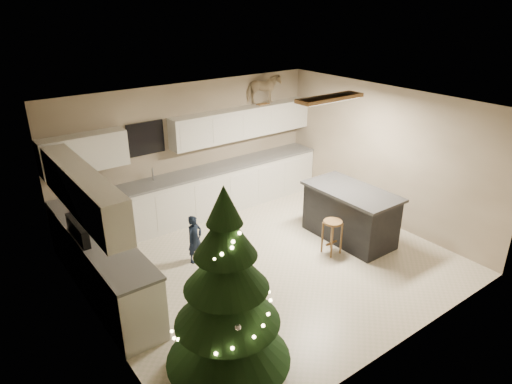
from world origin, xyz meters
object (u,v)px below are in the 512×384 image
(toddler, at_px, (195,239))
(rocking_horse, at_px, (263,89))
(bar_stool, at_px, (332,229))
(island, at_px, (350,214))
(christmas_tree, at_px, (227,303))

(toddler, bearing_deg, rocking_horse, 14.45)
(bar_stool, height_order, rocking_horse, rocking_horse)
(bar_stool, xyz_separation_m, toddler, (-1.99, 1.16, -0.05))
(island, height_order, bar_stool, island)
(island, bearing_deg, christmas_tree, -158.49)
(island, relative_size, rocking_horse, 2.21)
(island, height_order, rocking_horse, rocking_horse)
(bar_stool, distance_m, rocking_horse, 3.35)
(bar_stool, bearing_deg, rocking_horse, 77.47)
(toddler, xyz_separation_m, rocking_horse, (2.59, 1.56, 1.91))
(rocking_horse, bearing_deg, island, -159.10)
(bar_stool, relative_size, rocking_horse, 0.79)
(island, distance_m, rocking_horse, 3.13)
(island, distance_m, toddler, 2.79)
(toddler, bearing_deg, island, -37.01)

